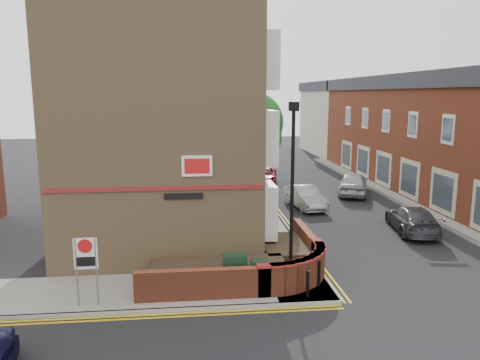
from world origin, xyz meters
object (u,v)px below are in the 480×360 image
object	(u,v)px
lamppost	(292,196)
silver_car_near	(305,197)
utility_cabinet_large	(235,272)
zone_sign	(86,259)

from	to	relation	value
lamppost	silver_car_near	size ratio (longest dim) A/B	1.61
utility_cabinet_large	zone_sign	size ratio (longest dim) A/B	0.55
lamppost	utility_cabinet_large	size ratio (longest dim) A/B	5.25
utility_cabinet_large	zone_sign	world-z (taller)	zone_sign
utility_cabinet_large	silver_car_near	distance (m)	12.61
utility_cabinet_large	zone_sign	bearing A→B (deg)	-170.31
utility_cabinet_large	lamppost	bearing A→B (deg)	-3.01
lamppost	zone_sign	bearing A→B (deg)	-173.93
lamppost	zone_sign	world-z (taller)	lamppost
utility_cabinet_large	silver_car_near	size ratio (longest dim) A/B	0.31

